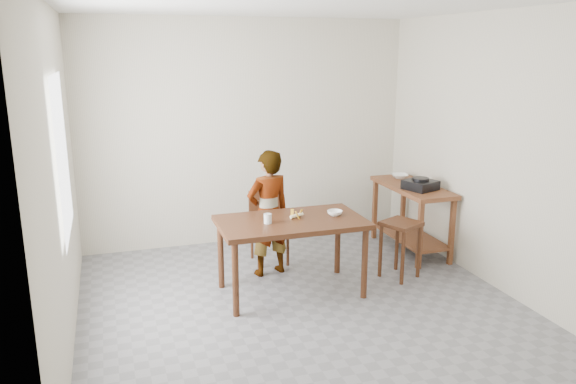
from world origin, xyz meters
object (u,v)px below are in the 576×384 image
object	(u,v)px
dining_table	(291,257)
child	(268,213)
dining_chair	(269,228)
stool	(400,249)
prep_counter	(411,218)

from	to	relation	value
dining_table	child	world-z (taller)	child
child	dining_chair	bearing A→B (deg)	-120.95
child	stool	world-z (taller)	child
dining_table	child	bearing A→B (deg)	97.87
prep_counter	stool	distance (m)	0.86
dining_chair	dining_table	bearing A→B (deg)	-90.50
dining_table	prep_counter	bearing A→B (deg)	22.15
prep_counter	stool	bearing A→B (deg)	-127.28
prep_counter	stool	xyz separation A→B (m)	(-0.52, -0.68, -0.10)
prep_counter	dining_chair	distance (m)	1.70
dining_table	dining_chair	xyz separation A→B (m)	(0.03, 0.85, 0.02)
child	stool	bearing A→B (deg)	144.89
dining_table	stool	world-z (taller)	dining_table
prep_counter	child	world-z (taller)	child
dining_chair	prep_counter	bearing A→B (deg)	-3.87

